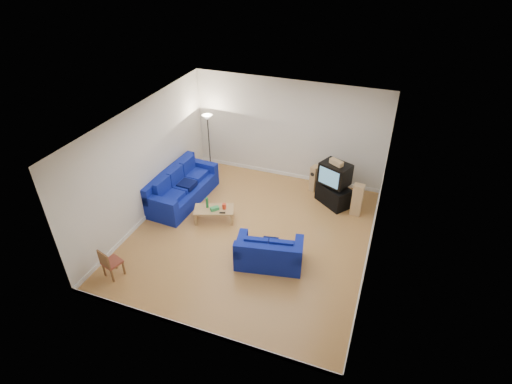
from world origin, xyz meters
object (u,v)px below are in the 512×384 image
(tv_stand, at_px, (333,195))
(television, at_px, (335,174))
(coffee_table, at_px, (214,210))
(sofa_loveseat, at_px, (269,254))
(sofa_three_seat, at_px, (181,190))

(tv_stand, xyz_separation_m, television, (-0.03, -0.00, 0.70))
(coffee_table, xyz_separation_m, television, (2.88, 1.95, 0.67))
(coffee_table, height_order, television, television)
(sofa_loveseat, bearing_deg, tv_stand, 61.76)
(sofa_three_seat, xyz_separation_m, television, (4.23, 1.36, 0.65))
(sofa_three_seat, distance_m, coffee_table, 1.47)
(tv_stand, bearing_deg, sofa_three_seat, -124.63)
(television, bearing_deg, coffee_table, -121.89)
(sofa_loveseat, xyz_separation_m, coffee_table, (-1.97, 1.12, 0.04))
(sofa_three_seat, height_order, tv_stand, sofa_three_seat)
(sofa_three_seat, xyz_separation_m, sofa_loveseat, (3.32, -1.71, -0.06))
(coffee_table, bearing_deg, tv_stand, 33.80)
(sofa_loveseat, bearing_deg, sofa_three_seat, 141.64)
(coffee_table, bearing_deg, television, 34.05)
(television, bearing_deg, tv_stand, 27.34)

